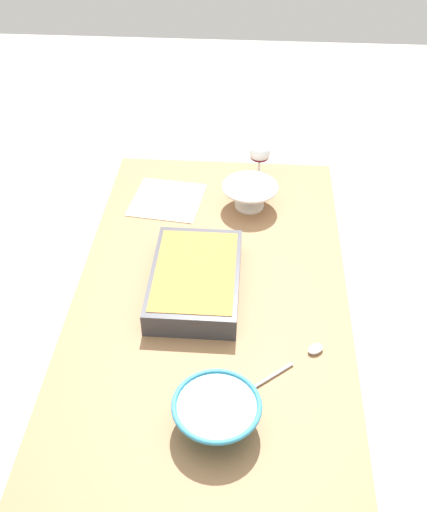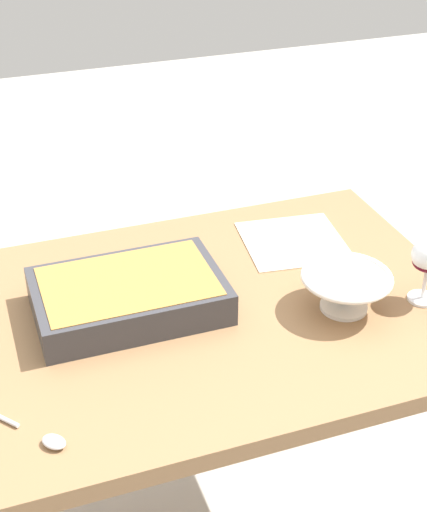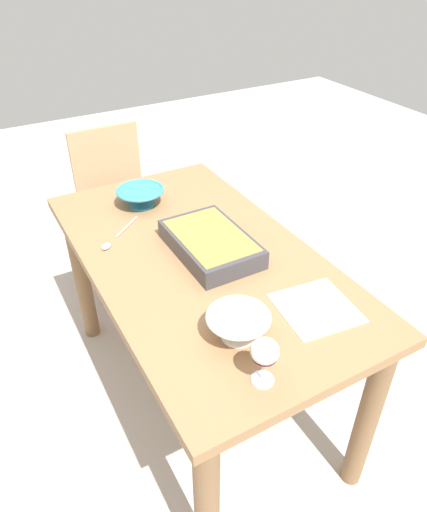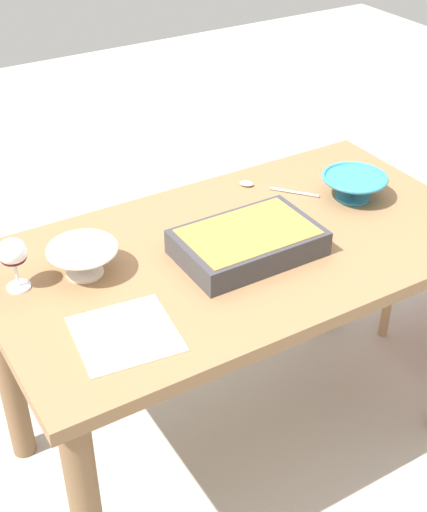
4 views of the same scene
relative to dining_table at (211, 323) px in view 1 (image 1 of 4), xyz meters
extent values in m
plane|color=#B2ADA3|center=(0.00, 0.00, -0.65)|extent=(8.00, 8.00, 0.00)
cube|color=olive|center=(0.00, 0.00, 0.11)|extent=(1.39, 0.76, 0.04)
cylinder|color=brown|center=(0.63, -0.32, -0.28)|extent=(0.07, 0.07, 0.74)
cylinder|color=brown|center=(0.63, 0.32, -0.28)|extent=(0.07, 0.07, 0.74)
cylinder|color=white|center=(0.59, -0.12, 0.13)|extent=(0.06, 0.06, 0.01)
cylinder|color=white|center=(0.59, -0.12, 0.17)|extent=(0.01, 0.01, 0.07)
ellipsoid|color=white|center=(0.59, -0.12, 0.24)|extent=(0.07, 0.07, 0.07)
ellipsoid|color=#4C0A19|center=(0.59, -0.12, 0.22)|extent=(0.06, 0.06, 0.03)
cube|color=#38383D|center=(0.01, 0.04, 0.17)|extent=(0.38, 0.25, 0.07)
cube|color=#B27A38|center=(0.01, 0.04, 0.19)|extent=(0.34, 0.22, 0.02)
cylinder|color=white|center=(0.42, -0.10, 0.14)|extent=(0.10, 0.10, 0.01)
cone|color=white|center=(0.42, -0.10, 0.17)|extent=(0.18, 0.18, 0.07)
torus|color=white|center=(0.42, -0.10, 0.21)|extent=(0.19, 0.19, 0.01)
cylinder|color=teal|center=(-0.44, -0.04, 0.14)|extent=(0.11, 0.11, 0.01)
cone|color=teal|center=(-0.44, -0.04, 0.17)|extent=(0.19, 0.19, 0.06)
torus|color=teal|center=(-0.44, -0.04, 0.20)|extent=(0.20, 0.20, 0.01)
cylinder|color=silver|center=(-0.30, -0.16, 0.14)|extent=(0.11, 0.12, 0.01)
ellipsoid|color=silver|center=(-0.20, -0.28, 0.14)|extent=(0.05, 0.05, 0.01)
cube|color=beige|center=(0.44, 0.18, 0.13)|extent=(0.26, 0.25, 0.00)
camera|label=1|loc=(-1.24, -0.10, 1.31)|focal=42.67mm
camera|label=2|loc=(-0.26, -1.21, 1.05)|focal=53.42mm
camera|label=3|loc=(1.24, -0.64, 1.11)|focal=33.05mm
camera|label=4|loc=(0.92, 1.38, 1.22)|focal=50.12mm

